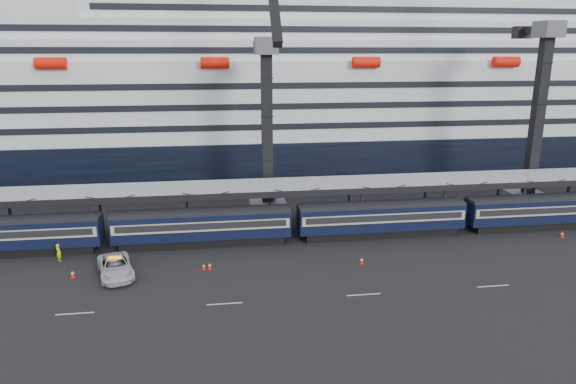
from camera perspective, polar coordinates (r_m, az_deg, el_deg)
name	(u,v)px	position (r m, az deg, el deg)	size (l,w,h in m)	color
ground	(491,267)	(54.49, 21.60, -7.76)	(260.00, 260.00, 0.00)	black
train	(409,216)	(60.23, 13.34, -2.64)	(133.05, 3.00, 4.05)	black
canopy	(436,181)	(64.72, 16.09, 1.23)	(130.00, 6.25, 5.53)	gray
cruise_ship	(358,98)	(93.02, 7.79, 10.29)	(214.09, 28.84, 34.00)	black
crane_dark_near	(267,124)	(62.70, -2.32, 7.61)	(4.50, 17.75, 35.08)	#52555A
crane_dark_mid	(541,108)	(73.76, 26.26, 8.35)	(4.50, 18.24, 39.64)	#52555A
pickup_truck	(116,267)	(51.18, -18.61, -7.90)	(2.92, 6.33, 1.76)	silver
worker	(59,252)	(56.71, -24.14, -6.14)	(0.66, 0.43, 1.81)	#E0EE0C
traffic_cone_a	(72,274)	(52.36, -22.83, -8.36)	(0.41, 0.41, 0.82)	#FF1908
traffic_cone_b	(204,266)	(50.72, -9.35, -8.14)	(0.34, 0.34, 0.69)	#FF1908
traffic_cone_c	(210,266)	(50.71, -8.71, -8.08)	(0.38, 0.38, 0.75)	#FF1908
traffic_cone_d	(362,260)	(51.87, 8.19, -7.49)	(0.39, 0.39, 0.78)	#FF1908
traffic_cone_e	(562,234)	(66.08, 28.17, -4.13)	(0.40, 0.40, 0.81)	#FF1908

